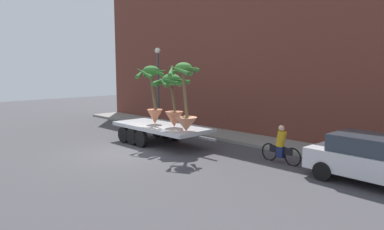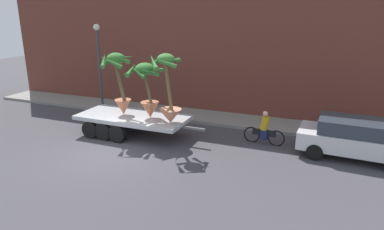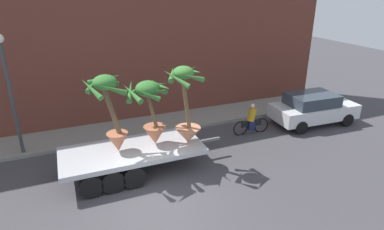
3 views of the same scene
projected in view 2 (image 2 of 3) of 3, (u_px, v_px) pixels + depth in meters
name	position (u px, v px, depth m)	size (l,w,h in m)	color
ground_plane	(110.00, 154.00, 13.98)	(60.00, 60.00, 0.00)	#423F44
sidewalk	(173.00, 113.00, 19.37)	(24.00, 2.20, 0.15)	gray
building_facade	(184.00, 30.00, 19.56)	(24.00, 1.20, 9.19)	brown
flatbed_trailer	(128.00, 119.00, 15.98)	(6.20, 2.36, 0.98)	#B7BABF
potted_palm_rear	(147.00, 86.00, 15.18)	(1.69, 1.64, 2.49)	#B26647
potted_palm_middle	(168.00, 92.00, 14.41)	(1.49, 1.51, 2.99)	tan
potted_palm_front	(119.00, 81.00, 15.59)	(1.48, 1.51, 2.87)	#B26647
cyclist	(264.00, 130.00, 14.87)	(1.84, 0.37, 1.54)	black
parked_car	(353.00, 138.00, 13.45)	(4.33, 2.15, 1.58)	silver
street_lamp	(99.00, 56.00, 19.25)	(0.36, 0.36, 4.83)	#383D42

